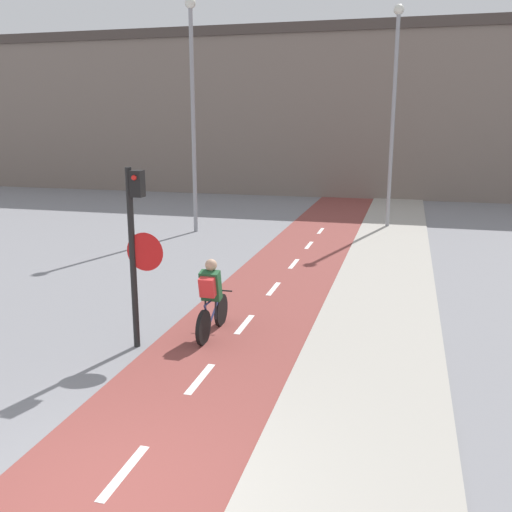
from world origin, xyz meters
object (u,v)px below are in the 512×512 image
Objects in this scene: traffic_light_pole at (136,239)px; street_lamp_far at (193,96)px; cyclist_near at (211,300)px; street_lamp_sidewalk at (394,98)px.

traffic_light_pole is 0.40× the size of street_lamp_far.
street_lamp_far reaches higher than cyclist_near.
street_lamp_sidewalk is at bearing 77.35° from cyclist_near.
traffic_light_pole is at bearing -106.14° from street_lamp_sidewalk.
street_lamp_far is 1.01× the size of street_lamp_sidewalk.
traffic_light_pole is 11.12m from street_lamp_far.
street_lamp_sidewalk is at bearing 73.86° from traffic_light_pole.
cyclist_near is (1.03, 0.84, -1.26)m from traffic_light_pole.
street_lamp_sidewalk is (3.77, 13.01, 2.73)m from traffic_light_pole.
street_lamp_sidewalk reaches higher than cyclist_near.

